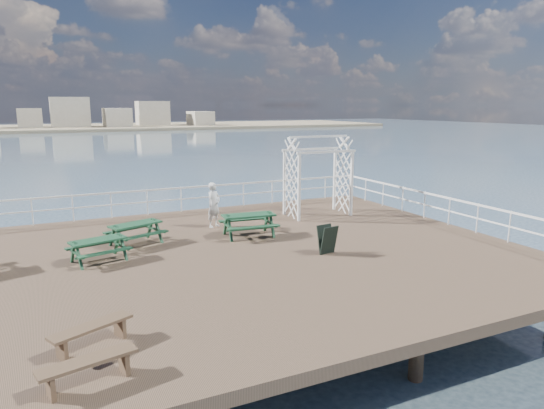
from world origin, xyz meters
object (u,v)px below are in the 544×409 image
(picnic_table_b, at_px, (136,229))
(flat_bench_far, at_px, (88,366))
(person, at_px, (214,205))
(trellis_arbor, at_px, (318,180))
(flat_bench_near, at_px, (92,331))
(picnic_table_c, at_px, (249,220))
(picnic_table_d, at_px, (98,245))

(picnic_table_b, bearing_deg, flat_bench_far, -124.93)
(person, bearing_deg, picnic_table_b, 171.18)
(picnic_table_b, height_order, trellis_arbor, trellis_arbor)
(picnic_table_b, distance_m, flat_bench_near, 7.20)
(trellis_arbor, bearing_deg, picnic_table_c, -153.14)
(picnic_table_c, bearing_deg, trellis_arbor, 31.22)
(picnic_table_d, height_order, person, person)
(picnic_table_c, distance_m, trellis_arbor, 4.49)
(person, bearing_deg, flat_bench_far, -148.79)
(flat_bench_near, bearing_deg, trellis_arbor, 15.29)
(picnic_table_c, relative_size, picnic_table_d, 1.06)
(picnic_table_b, relative_size, person, 1.19)
(picnic_table_d, xyz_separation_m, flat_bench_far, (-0.86, -6.84, -0.15))
(picnic_table_c, bearing_deg, flat_bench_near, -127.65)
(picnic_table_b, relative_size, picnic_table_d, 1.10)
(flat_bench_near, xyz_separation_m, trellis_arbor, (9.82, 8.19, 1.15))
(trellis_arbor, bearing_deg, flat_bench_near, -139.12)
(picnic_table_c, bearing_deg, picnic_table_b, 176.05)
(picnic_table_b, relative_size, flat_bench_far, 1.24)
(person, bearing_deg, picnic_table_c, -98.07)
(flat_bench_near, bearing_deg, picnic_table_c, 22.41)
(picnic_table_d, bearing_deg, trellis_arbor, 1.28)
(picnic_table_c, xyz_separation_m, person, (-0.70, 1.80, 0.28))
(flat_bench_near, relative_size, trellis_arbor, 0.48)
(flat_bench_near, distance_m, person, 9.60)
(flat_bench_far, distance_m, trellis_arbor, 13.85)
(picnic_table_d, bearing_deg, picnic_table_b, 31.21)
(picnic_table_d, relative_size, flat_bench_near, 1.16)
(picnic_table_c, distance_m, flat_bench_far, 9.71)
(trellis_arbor, xyz_separation_m, person, (-4.66, -0.12, -0.63))
(flat_bench_near, bearing_deg, flat_bench_far, -121.92)
(picnic_table_c, distance_m, picnic_table_d, 5.23)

